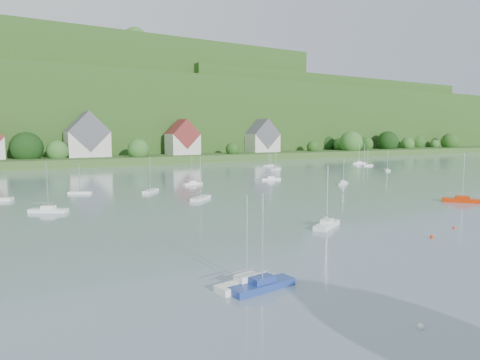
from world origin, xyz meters
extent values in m
cube|color=#314E1D|center=(0.00, 200.00, 1.50)|extent=(600.00, 60.00, 3.00)
cube|color=#1D3C13|center=(0.00, 275.00, 20.00)|extent=(620.00, 160.00, 40.00)
cube|color=#1D3C13|center=(10.00, 270.00, 28.00)|extent=(240.00, 130.00, 60.00)
cube|color=#1D3C13|center=(160.00, 255.00, 22.00)|extent=(200.00, 110.00, 48.00)
sphere|color=#1F4C16|center=(218.82, 196.52, 6.33)|extent=(10.24, 10.24, 10.24)
sphere|color=#2D6826|center=(141.50, 180.22, 7.19)|extent=(12.88, 12.88, 12.88)
sphere|color=black|center=(139.35, 197.94, 6.40)|extent=(10.46, 10.46, 10.46)
sphere|color=#1F4C16|center=(118.43, 184.90, 5.10)|extent=(6.45, 6.45, 6.45)
sphere|color=#2D6826|center=(228.18, 189.87, 5.07)|extent=(6.37, 6.37, 6.37)
sphere|color=black|center=(152.01, 194.00, 6.47)|extent=(10.68, 10.68, 10.68)
sphere|color=black|center=(177.90, 186.42, 7.18)|extent=(12.85, 12.85, 12.85)
sphere|color=#2D6826|center=(-6.80, 183.88, 5.66)|extent=(8.19, 8.19, 8.19)
sphere|color=#2D6826|center=(153.96, 190.35, 6.41)|extent=(10.50, 10.50, 10.50)
sphere|color=black|center=(152.76, 184.28, 5.62)|extent=(8.05, 8.05, 8.05)
sphere|color=#2D6826|center=(46.85, 192.08, 6.95)|extent=(12.16, 12.16, 12.16)
sphere|color=#2D6826|center=(22.99, 179.93, 5.84)|extent=(8.73, 8.73, 8.73)
sphere|color=#1F4C16|center=(198.64, 187.75, 5.51)|extent=(7.74, 7.74, 7.74)
sphere|color=#1F4C16|center=(159.04, 186.11, 5.87)|extent=(8.84, 8.84, 8.84)
sphere|color=#1F4C16|center=(235.86, 184.24, 6.67)|extent=(11.28, 11.28, 11.28)
sphere|color=#1F4C16|center=(67.84, 181.69, 5.03)|extent=(6.24, 6.24, 6.24)
sphere|color=black|center=(89.43, 194.54, 5.65)|extent=(8.16, 8.16, 8.16)
sphere|color=#2D6826|center=(144.77, 192.32, 5.63)|extent=(8.09, 8.09, 8.09)
sphere|color=#2D6826|center=(197.13, 187.30, 5.65)|extent=(8.14, 8.14, 8.14)
sphere|color=black|center=(-17.00, 186.36, 6.87)|extent=(11.92, 11.92, 11.92)
sphere|color=#1F4C16|center=(39.50, 255.03, 60.25)|extent=(12.83, 12.83, 12.83)
sphere|color=#1F4C16|center=(1.11, 279.65, 60.23)|extent=(12.73, 12.73, 12.73)
sphere|color=#1F4C16|center=(83.40, 244.53, 60.01)|extent=(11.50, 11.50, 11.50)
sphere|color=#1F4C16|center=(60.71, 274.89, 60.56)|extent=(14.65, 14.65, 14.65)
sphere|color=#2D6826|center=(39.25, 231.29, 60.09)|extent=(11.95, 11.95, 11.95)
sphere|color=#1F4C16|center=(119.44, 238.58, 59.71)|extent=(9.76, 9.76, 9.76)
sphere|color=black|center=(-3.47, 243.31, 59.44)|extent=(8.21, 8.21, 8.21)
sphere|color=#2D6826|center=(114.51, 242.98, 59.58)|extent=(9.00, 9.00, 9.00)
sphere|color=#1F4C16|center=(101.03, 257.97, 59.41)|extent=(8.03, 8.03, 8.03)
sphere|color=#2D6826|center=(176.64, 258.30, 47.67)|extent=(9.52, 9.52, 9.52)
sphere|color=#2D6826|center=(233.20, 259.00, 47.60)|extent=(9.12, 9.12, 9.12)
sphere|color=#2D6826|center=(100.48, 258.36, 48.62)|extent=(14.97, 14.97, 14.97)
sphere|color=black|center=(161.92, 228.86, 47.32)|extent=(7.52, 7.52, 7.52)
sphere|color=#1F4C16|center=(78.67, 255.82, 47.71)|extent=(9.78, 9.78, 9.78)
sphere|color=#1F4C16|center=(119.68, 254.71, 48.10)|extent=(12.02, 12.02, 12.02)
sphere|color=black|center=(137.90, 236.02, 48.02)|extent=(11.57, 11.57, 11.57)
sphere|color=#1F4C16|center=(122.43, 222.73, 48.21)|extent=(12.65, 12.65, 12.65)
sphere|color=#2D6826|center=(142.64, 228.37, 47.45)|extent=(8.28, 8.28, 8.28)
sphere|color=black|center=(167.90, 264.31, 47.31)|extent=(7.47, 7.47, 7.47)
sphere|color=#2D6826|center=(99.14, 247.22, 47.66)|extent=(9.48, 9.48, 9.48)
sphere|color=black|center=(189.44, 271.22, 41.48)|extent=(8.43, 8.43, 8.43)
sphere|color=black|center=(182.06, 244.68, 42.37)|extent=(13.54, 13.54, 13.54)
sphere|color=black|center=(118.67, 252.35, 42.64)|extent=(15.08, 15.08, 15.08)
sphere|color=#2D6826|center=(108.41, 268.02, 42.80)|extent=(15.99, 15.99, 15.99)
sphere|color=black|center=(-3.70, 272.21, 42.75)|extent=(15.72, 15.72, 15.72)
sphere|color=#2D6826|center=(218.40, 301.50, 42.48)|extent=(14.17, 14.17, 14.17)
sphere|color=#1F4C16|center=(10.88, 267.92, 41.84)|extent=(10.54, 10.54, 10.54)
sphere|color=black|center=(233.10, 233.99, 42.47)|extent=(14.14, 14.14, 14.14)
cube|color=silver|center=(5.00, 188.00, 8.00)|extent=(16.00, 11.00, 10.00)
cube|color=#505157|center=(5.00, 188.00, 13.00)|extent=(16.00, 11.44, 16.00)
cube|color=silver|center=(45.00, 186.00, 7.50)|extent=(13.00, 10.00, 9.00)
cube|color=maroon|center=(45.00, 186.00, 12.00)|extent=(13.00, 10.40, 13.00)
cube|color=silver|center=(90.00, 190.00, 7.50)|extent=(15.00, 10.00, 9.00)
cube|color=#505157|center=(90.00, 190.00, 12.00)|extent=(15.00, 10.40, 15.00)
cube|color=white|center=(-14.32, 37.66, 0.28)|extent=(5.69, 2.33, 0.55)
cube|color=white|center=(-14.32, 37.66, 0.80)|extent=(2.07, 1.35, 0.50)
cylinder|color=silver|center=(-14.32, 37.66, 4.01)|extent=(0.10, 0.10, 6.91)
cylinder|color=silver|center=(-15.14, 37.54, 1.45)|extent=(3.02, 0.52, 0.08)
cube|color=navy|center=(-13.56, 36.56, 0.29)|extent=(5.84, 2.18, 0.57)
cube|color=navy|center=(-13.56, 36.56, 0.82)|extent=(2.10, 1.32, 0.50)
cylinder|color=silver|center=(-13.56, 36.56, 4.13)|extent=(0.10, 0.10, 7.13)
cylinder|color=silver|center=(-14.41, 36.48, 1.47)|extent=(3.13, 0.40, 0.08)
cube|color=white|center=(6.48, 51.13, 0.30)|extent=(6.05, 4.39, 0.60)
cube|color=white|center=(6.48, 51.13, 0.85)|extent=(2.40, 2.05, 0.50)
cylinder|color=silver|center=(6.48, 51.13, 4.35)|extent=(0.10, 0.10, 7.49)
cylinder|color=silver|center=(5.70, 50.69, 1.50)|extent=(2.92, 1.68, 0.08)
cube|color=#C22A04|center=(41.68, 54.33, 0.33)|extent=(5.54, 6.32, 0.66)
cube|color=#C22A04|center=(41.68, 54.33, 0.91)|extent=(2.44, 2.61, 0.50)
cylinder|color=silver|center=(41.68, 54.33, 4.78)|extent=(0.10, 0.10, 8.24)
cylinder|color=silver|center=(41.07, 55.11, 1.56)|extent=(2.31, 2.90, 0.08)
sphere|color=silver|center=(-8.82, 25.67, 0.00)|extent=(0.42, 0.42, 0.42)
sphere|color=red|center=(20.22, 42.08, 0.00)|extent=(0.37, 0.37, 0.37)
sphere|color=red|center=(13.14, 40.33, 0.00)|extent=(0.46, 0.46, 0.46)
cube|color=white|center=(99.19, 133.94, 0.29)|extent=(5.93, 3.11, 0.57)
cube|color=white|center=(99.19, 133.94, 0.82)|extent=(2.23, 1.63, 0.50)
cylinder|color=silver|center=(99.19, 133.94, 4.14)|extent=(0.10, 0.10, 7.14)
cylinder|color=silver|center=(98.37, 134.18, 1.47)|extent=(3.04, 0.94, 0.08)
cube|color=white|center=(2.66, 81.05, 0.30)|extent=(5.60, 5.11, 0.59)
cylinder|color=silver|center=(2.66, 81.05, 4.30)|extent=(0.10, 0.10, 7.42)
cylinder|color=silver|center=(1.99, 80.48, 1.49)|extent=(2.54, 2.17, 0.08)
cube|color=white|center=(93.23, 123.91, 0.24)|extent=(4.79, 1.45, 0.48)
cylinder|color=silver|center=(93.23, 123.91, 3.45)|extent=(0.10, 0.10, 5.95)
cylinder|color=silver|center=(92.52, 123.93, 1.38)|extent=(2.62, 0.14, 0.08)
cube|color=white|center=(60.54, 142.05, 0.31)|extent=(6.12, 4.70, 0.61)
cylinder|color=silver|center=(60.54, 142.05, 4.45)|extent=(0.10, 0.10, 7.67)
cylinder|color=silver|center=(59.76, 141.57, 1.51)|extent=(2.91, 1.85, 0.08)
cube|color=white|center=(42.99, 85.32, 0.23)|extent=(4.62, 3.72, 0.47)
cube|color=white|center=(42.99, 85.32, 0.72)|extent=(1.87, 1.68, 0.50)
cylinder|color=silver|center=(42.99, 85.32, 3.40)|extent=(0.10, 0.10, 5.86)
cylinder|color=silver|center=(42.40, 84.92, 1.37)|extent=(2.18, 1.52, 0.08)
cube|color=white|center=(-14.91, 101.01, 0.23)|extent=(4.74, 3.24, 0.46)
cylinder|color=silver|center=(-14.91, 101.01, 3.37)|extent=(0.10, 0.10, 5.81)
cylinder|color=silver|center=(-15.53, 101.32, 1.36)|extent=(2.32, 1.22, 0.08)
cube|color=white|center=(-1.79, 95.77, 0.28)|extent=(4.85, 5.24, 0.56)
cylinder|color=silver|center=(-1.79, 95.77, 4.05)|extent=(0.10, 0.10, 6.98)
cylinder|color=silver|center=(-2.34, 95.14, 1.46)|extent=(2.08, 2.37, 0.08)
cube|color=white|center=(11.27, 103.41, 0.26)|extent=(5.30, 2.39, 0.51)
cube|color=white|center=(11.27, 103.41, 0.76)|extent=(1.95, 1.33, 0.50)
cylinder|color=silver|center=(11.27, 103.41, 3.72)|extent=(0.10, 0.10, 6.41)
cylinder|color=silver|center=(10.52, 103.27, 1.41)|extent=(2.78, 0.62, 0.08)
cube|color=white|center=(-23.35, 81.74, 0.29)|extent=(5.82, 4.53, 0.59)
cube|color=white|center=(-23.35, 81.74, 0.84)|extent=(2.34, 2.07, 0.50)
cylinder|color=silver|center=(-23.35, 81.74, 4.24)|extent=(0.10, 0.10, 7.32)
cylinder|color=silver|center=(-24.09, 82.21, 1.49)|extent=(2.76, 1.80, 0.08)
cube|color=white|center=(53.61, 127.89, 0.28)|extent=(5.67, 4.39, 0.57)
cylinder|color=silver|center=(53.61, 127.89, 4.13)|extent=(0.10, 0.10, 7.12)
cylinder|color=silver|center=(52.89, 127.43, 1.47)|extent=(2.69, 1.74, 0.08)
cube|color=white|center=(92.83, 125.22, 0.30)|extent=(5.75, 5.08, 0.60)
cylinder|color=silver|center=(92.83, 125.22, 4.36)|extent=(0.10, 0.10, 7.52)
cylinder|color=silver|center=(92.12, 125.78, 1.50)|extent=(2.63, 2.14, 0.08)
cube|color=white|center=(33.52, 102.36, 0.26)|extent=(5.38, 2.94, 0.52)
cube|color=white|center=(33.52, 102.36, 0.77)|extent=(2.04, 1.51, 0.50)
cylinder|color=silver|center=(33.52, 102.36, 3.76)|extent=(0.10, 0.10, 6.48)
cylinder|color=silver|center=(32.78, 102.60, 1.42)|extent=(2.75, 0.93, 0.08)
cube|color=white|center=(83.09, 106.01, 0.25)|extent=(4.42, 4.62, 0.50)
cylinder|color=silver|center=(83.09, 106.01, 3.62)|extent=(0.10, 0.10, 6.25)
cylinder|color=silver|center=(82.58, 105.46, 1.40)|extent=(1.93, 2.07, 0.08)
camera|label=1|loc=(-32.23, 9.03, 12.31)|focal=32.50mm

